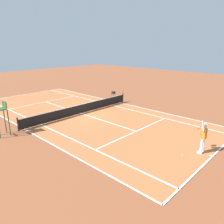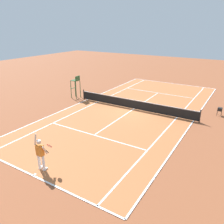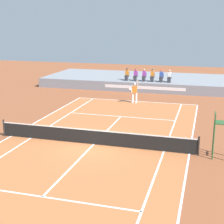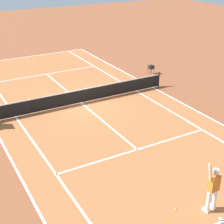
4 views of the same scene
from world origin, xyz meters
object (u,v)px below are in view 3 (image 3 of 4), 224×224
(spectator_seated_4, at_px, (161,76))
(spectator_seated_5, at_px, (169,76))
(tennis_player, at_px, (134,92))
(umpire_chair, at_px, (220,129))
(tennis_ball, at_px, (145,105))
(spectator_seated_1, at_px, (135,75))
(spectator_seated_2, at_px, (144,75))
(spectator_seated_3, at_px, (152,76))
(spectator_seated_0, at_px, (127,75))

(spectator_seated_4, xyz_separation_m, spectator_seated_5, (0.83, 0.00, 0.00))
(tennis_player, height_order, umpire_chair, umpire_chair)
(umpire_chair, bearing_deg, tennis_ball, 119.12)
(spectator_seated_1, distance_m, spectator_seated_2, 0.92)
(tennis_player, relative_size, umpire_chair, 0.85)
(spectator_seated_2, height_order, spectator_seated_5, same)
(spectator_seated_1, bearing_deg, umpire_chair, -64.62)
(tennis_player, bearing_deg, spectator_seated_3, 84.35)
(spectator_seated_1, distance_m, spectator_seated_5, 3.57)
(tennis_ball, height_order, umpire_chair, umpire_chair)
(umpire_chair, bearing_deg, tennis_player, 121.78)
(spectator_seated_4, distance_m, tennis_ball, 6.84)
(spectator_seated_0, bearing_deg, spectator_seated_3, 0.00)
(spectator_seated_5, relative_size, tennis_ball, 18.60)
(spectator_seated_0, height_order, umpire_chair, umpire_chair)
(spectator_seated_3, relative_size, tennis_ball, 18.60)
(spectator_seated_5, relative_size, umpire_chair, 0.52)
(spectator_seated_5, distance_m, tennis_ball, 6.95)
(spectator_seated_0, bearing_deg, tennis_player, -70.30)
(spectator_seated_1, relative_size, spectator_seated_4, 1.00)
(tennis_ball, bearing_deg, spectator_seated_1, 108.93)
(spectator_seated_1, distance_m, tennis_player, 6.14)
(spectator_seated_0, bearing_deg, umpire_chair, -62.14)
(spectator_seated_2, distance_m, spectator_seated_5, 2.65)
(spectator_seated_1, relative_size, spectator_seated_5, 1.00)
(spectator_seated_1, xyz_separation_m, tennis_ball, (2.28, -6.64, -1.59))
(spectator_seated_3, bearing_deg, tennis_player, -95.65)
(spectator_seated_4, relative_size, tennis_player, 0.61)
(umpire_chair, bearing_deg, spectator_seated_1, 115.38)
(tennis_ball, bearing_deg, tennis_player, 148.58)
(spectator_seated_0, relative_size, spectator_seated_5, 1.00)
(spectator_seated_2, height_order, umpire_chair, umpire_chair)
(spectator_seated_1, relative_size, spectator_seated_3, 1.00)
(spectator_seated_0, distance_m, spectator_seated_2, 1.86)
(spectator_seated_0, distance_m, spectator_seated_3, 2.74)
(spectator_seated_0, xyz_separation_m, spectator_seated_5, (4.51, 0.00, 0.00))
(spectator_seated_0, relative_size, tennis_player, 0.61)
(spectator_seated_1, bearing_deg, spectator_seated_0, 180.00)
(umpire_chair, bearing_deg, spectator_seated_3, 110.29)
(spectator_seated_0, relative_size, spectator_seated_4, 1.00)
(spectator_seated_3, distance_m, spectator_seated_4, 0.94)
(spectator_seated_2, bearing_deg, tennis_ball, -78.48)
(spectator_seated_1, height_order, tennis_player, spectator_seated_1)
(spectator_seated_4, height_order, spectator_seated_5, same)
(spectator_seated_3, xyz_separation_m, tennis_ball, (0.48, -6.64, -1.59))
(tennis_player, bearing_deg, spectator_seated_0, 109.70)
(spectator_seated_2, bearing_deg, spectator_seated_4, 0.00)
(umpire_chair, bearing_deg, spectator_seated_0, 117.86)
(spectator_seated_3, relative_size, spectator_seated_5, 1.00)
(spectator_seated_5, bearing_deg, spectator_seated_4, 180.00)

